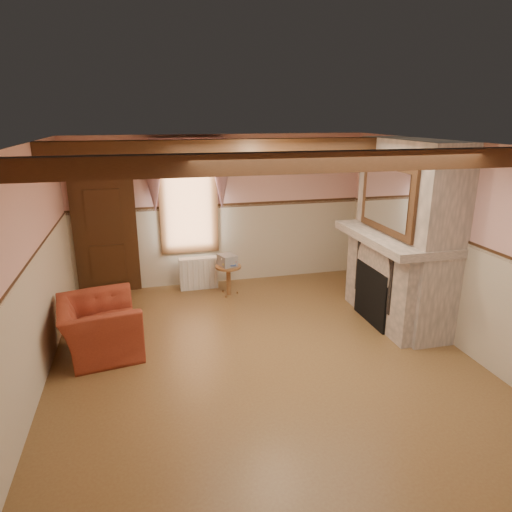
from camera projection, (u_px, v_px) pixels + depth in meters
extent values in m
cube|color=brown|center=(261.00, 355.00, 6.22)|extent=(5.50, 6.00, 0.01)
cube|color=silver|center=(262.00, 144.00, 5.38)|extent=(5.50, 6.00, 0.01)
cube|color=#DBA298|center=(221.00, 211.00, 8.58)|extent=(5.50, 0.02, 2.80)
cube|color=#DBA298|center=(376.00, 388.00, 3.02)|extent=(5.50, 0.02, 2.80)
cube|color=#DBA298|center=(27.00, 275.00, 5.16)|extent=(0.02, 6.00, 2.80)
cube|color=#DBA298|center=(449.00, 243.00, 6.44)|extent=(0.02, 6.00, 2.80)
cube|color=black|center=(375.00, 295.00, 7.10)|extent=(0.20, 0.95, 0.90)
imported|color=maroon|center=(100.00, 327.00, 6.18)|extent=(1.18, 1.31, 0.75)
cylinder|color=brown|center=(229.00, 280.00, 8.23)|extent=(0.51, 0.51, 0.55)
cube|color=#B7AD8C|center=(227.00, 260.00, 8.12)|extent=(0.35, 0.39, 0.20)
cube|color=silver|center=(199.00, 273.00, 8.51)|extent=(0.70, 0.18, 0.60)
imported|color=brown|center=(395.00, 231.00, 6.86)|extent=(0.32, 0.32, 0.08)
cube|color=#32210D|center=(379.00, 220.00, 7.31)|extent=(0.14, 0.24, 0.20)
cylinder|color=#B37132|center=(379.00, 217.00, 7.31)|extent=(0.11, 0.11, 0.28)
cylinder|color=#A62214|center=(419.00, 238.00, 6.28)|extent=(0.06, 0.06, 0.16)
cylinder|color=gold|center=(417.00, 239.00, 6.33)|extent=(0.06, 0.06, 0.12)
cube|color=gray|center=(405.00, 234.00, 6.92)|extent=(0.85, 2.00, 2.80)
cube|color=gray|center=(395.00, 237.00, 6.89)|extent=(1.05, 2.05, 0.12)
cube|color=silver|center=(387.00, 198.00, 6.67)|extent=(0.06, 1.44, 1.04)
cube|color=black|center=(106.00, 236.00, 8.14)|extent=(1.10, 0.10, 2.10)
cube|color=white|center=(188.00, 199.00, 8.34)|extent=(1.06, 0.08, 2.02)
cube|color=gray|center=(187.00, 167.00, 8.08)|extent=(1.30, 0.14, 1.40)
cube|color=black|center=(294.00, 163.00, 4.30)|extent=(5.50, 0.18, 0.20)
cube|color=black|center=(240.00, 146.00, 6.53)|extent=(5.50, 0.18, 0.20)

